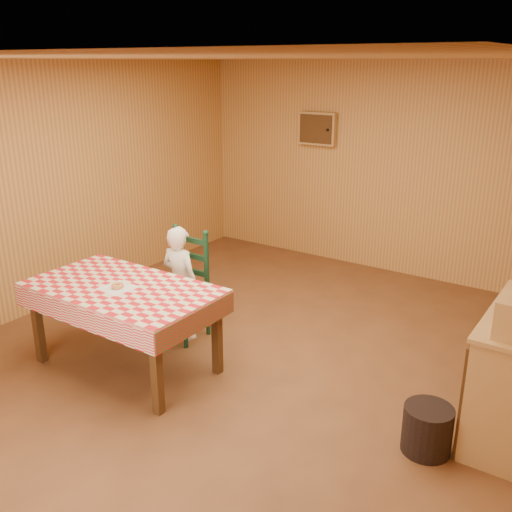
{
  "coord_description": "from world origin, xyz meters",
  "views": [
    {
      "loc": [
        2.68,
        -3.73,
        2.58
      ],
      "look_at": [
        0.0,
        0.2,
        0.95
      ],
      "focal_mm": 40.0,
      "sensor_mm": 36.0,
      "label": 1
    }
  ],
  "objects_px": {
    "dining_table": "(123,295)",
    "storage_bin": "(427,429)",
    "seated_child": "(180,283)",
    "ladder_chair": "(185,287)"
  },
  "relations": [
    {
      "from": "ladder_chair",
      "to": "storage_bin",
      "type": "distance_m",
      "value": 2.63
    },
    {
      "from": "seated_child",
      "to": "storage_bin",
      "type": "bearing_deg",
      "value": 171.54
    },
    {
      "from": "dining_table",
      "to": "storage_bin",
      "type": "xyz_separation_m",
      "value": [
        2.57,
        0.35,
        -0.52
      ]
    },
    {
      "from": "seated_child",
      "to": "ladder_chair",
      "type": "bearing_deg",
      "value": -90.0
    },
    {
      "from": "dining_table",
      "to": "ladder_chair",
      "type": "distance_m",
      "value": 0.81
    },
    {
      "from": "seated_child",
      "to": "storage_bin",
      "type": "distance_m",
      "value": 2.63
    },
    {
      "from": "storage_bin",
      "to": "ladder_chair",
      "type": "bearing_deg",
      "value": 170.31
    },
    {
      "from": "ladder_chair",
      "to": "storage_bin",
      "type": "bearing_deg",
      "value": -9.69
    },
    {
      "from": "ladder_chair",
      "to": "storage_bin",
      "type": "height_order",
      "value": "ladder_chair"
    },
    {
      "from": "dining_table",
      "to": "seated_child",
      "type": "relative_size",
      "value": 1.47
    }
  ]
}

